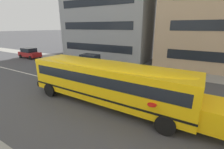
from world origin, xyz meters
The scene contains 7 objects.
ground_plane centered at (0.00, 0.00, 0.00)m, with size 400.00×400.00×0.00m, color #424244.
sidewalk_far centered at (0.00, 8.47, 0.01)m, with size 120.00×3.00×0.01m, color gray.
lane_centreline centered at (0.00, 0.00, 0.00)m, with size 110.00×0.16×0.01m, color silver.
school_bus centered at (-0.85, -1.41, 1.70)m, with size 12.85×3.12×2.87m.
parked_car_red_far_corner centered at (-20.65, 5.66, 0.84)m, with size 3.91×1.90×1.64m.
parked_car_silver_under_tree centered at (-8.14, 5.93, 0.84)m, with size 3.98×2.04×1.64m.
apartment_block_far_left centered at (-10.27, 16.46, 8.25)m, with size 14.52×13.04×16.50m.
Camera 1 is at (4.11, -9.47, 4.99)m, focal length 24.98 mm.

